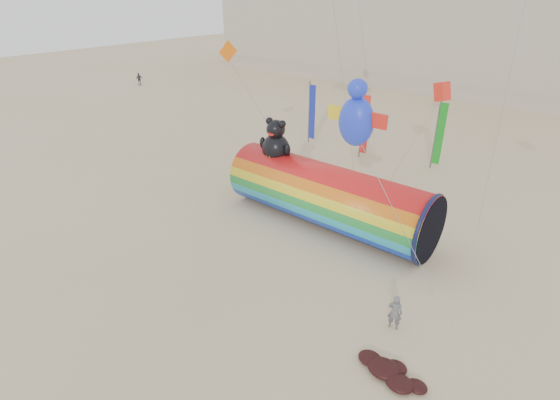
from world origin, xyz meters
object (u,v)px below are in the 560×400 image
Objects in this scene: kite_handler at (395,312)px; fabric_bundle at (389,371)px; windsock_assembly at (328,194)px; hotel_building at (425,0)px.

fabric_bundle is (0.97, -2.26, -0.60)m from kite_handler.
fabric_bundle is at bearing 97.26° from kite_handler.
fabric_bundle is (7.79, -7.59, -1.65)m from windsock_assembly.
windsock_assembly is 8.71m from kite_handler.
windsock_assembly is 7.71× the size of kite_handler.
windsock_assembly is at bearing -54.02° from kite_handler.
hotel_building is at bearing 107.90° from windsock_assembly.
hotel_building is 51.71m from kite_handler.
windsock_assembly is (13.35, -41.33, -8.48)m from hotel_building.
windsock_assembly is 4.56× the size of fabric_bundle.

